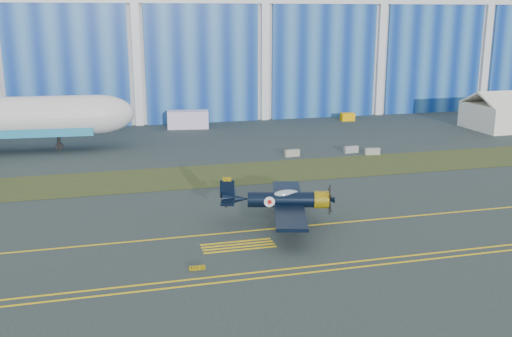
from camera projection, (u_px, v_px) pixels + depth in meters
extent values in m
plane|color=#2C3838|center=(393.00, 200.00, 60.67)|extent=(260.00, 260.00, 0.00)
cube|color=#475128|center=(340.00, 167.00, 73.78)|extent=(260.00, 10.00, 0.02)
cube|color=silver|center=(236.00, 30.00, 124.38)|extent=(220.00, 45.00, 30.00)
cube|color=#0D3395|center=(265.00, 63.00, 104.27)|extent=(220.00, 0.60, 20.00)
cube|color=silver|center=(265.00, 0.00, 101.57)|extent=(220.00, 0.70, 1.20)
cube|color=yellow|center=(418.00, 215.00, 55.98)|extent=(200.00, 0.20, 0.02)
cube|color=yellow|center=(479.00, 254.00, 47.08)|extent=(80.00, 0.20, 0.02)
cube|color=yellow|center=(472.00, 249.00, 48.02)|extent=(80.00, 0.20, 0.02)
cube|color=yellow|center=(197.00, 268.00, 44.03)|extent=(1.20, 0.15, 0.35)
cube|color=silver|center=(188.00, 120.00, 98.49)|extent=(6.97, 3.59, 2.89)
cube|color=#FFB301|center=(347.00, 117.00, 105.67)|extent=(2.39, 1.58, 1.35)
cube|color=gray|center=(292.00, 153.00, 79.11)|extent=(2.04, 0.75, 0.90)
cube|color=gray|center=(351.00, 150.00, 81.21)|extent=(2.05, 0.81, 0.90)
cube|color=gray|center=(372.00, 151.00, 80.06)|extent=(2.06, 0.83, 0.90)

